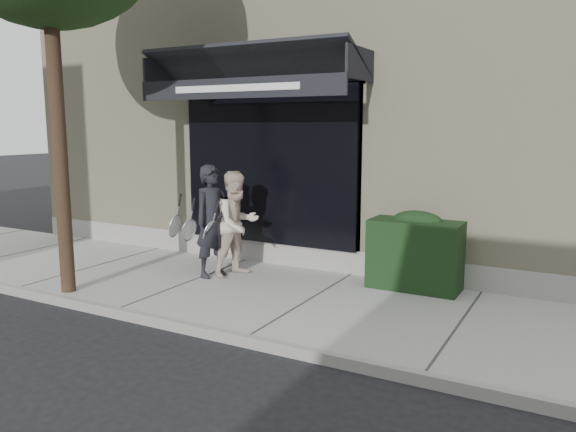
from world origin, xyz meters
The scene contains 7 objects.
ground centered at (0.00, 0.00, 0.00)m, with size 80.00×80.00×0.00m, color black.
sidewalk centered at (0.00, 0.00, 0.06)m, with size 20.00×3.00×0.12m, color #9C9B97.
curb centered at (0.00, -1.55, 0.07)m, with size 20.00×0.10×0.14m, color gray.
building_facade centered at (-0.01, 4.96, 2.74)m, with size 14.30×8.04×5.64m.
hedge centered at (1.10, 1.25, 0.66)m, with size 1.30×0.70×1.14m.
pedestrian_front centered at (-1.87, 0.36, 0.99)m, with size 0.82×0.90×1.75m.
pedestrian_back centered at (-1.56, 0.59, 0.94)m, with size 0.85×0.98×1.65m.
Camera 1 is at (3.28, -6.59, 2.46)m, focal length 35.00 mm.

